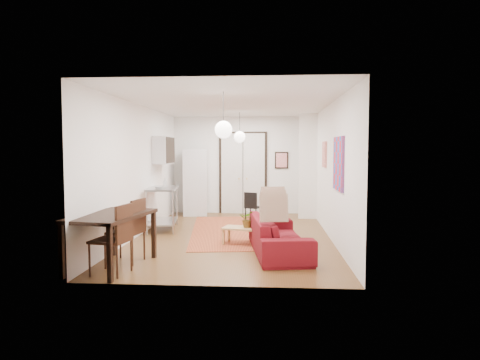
# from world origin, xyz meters

# --- Properties ---
(floor) EXTENTS (7.00, 7.00, 0.00)m
(floor) POSITION_xyz_m (0.00, 0.00, 0.00)
(floor) COLOR brown
(floor) RESTS_ON ground
(ceiling) EXTENTS (4.20, 7.00, 0.02)m
(ceiling) POSITION_xyz_m (0.00, 0.00, 2.90)
(ceiling) COLOR silver
(ceiling) RESTS_ON wall_back
(wall_back) EXTENTS (4.20, 0.02, 2.90)m
(wall_back) POSITION_xyz_m (0.00, 3.50, 1.45)
(wall_back) COLOR white
(wall_back) RESTS_ON floor
(wall_front) EXTENTS (4.20, 0.02, 2.90)m
(wall_front) POSITION_xyz_m (0.00, -3.50, 1.45)
(wall_front) COLOR white
(wall_front) RESTS_ON floor
(wall_left) EXTENTS (0.02, 7.00, 2.90)m
(wall_left) POSITION_xyz_m (-2.10, 0.00, 1.45)
(wall_left) COLOR white
(wall_left) RESTS_ON floor
(wall_right) EXTENTS (0.02, 7.00, 2.90)m
(wall_right) POSITION_xyz_m (2.10, 0.00, 1.45)
(wall_right) COLOR white
(wall_right) RESTS_ON floor
(double_doors) EXTENTS (1.44, 0.06, 2.50)m
(double_doors) POSITION_xyz_m (0.00, 3.46, 1.20)
(double_doors) COLOR white
(double_doors) RESTS_ON wall_back
(stub_partition) EXTENTS (0.50, 0.10, 2.90)m
(stub_partition) POSITION_xyz_m (1.85, 2.55, 1.45)
(stub_partition) COLOR white
(stub_partition) RESTS_ON floor
(wall_cabinet) EXTENTS (0.35, 1.00, 0.70)m
(wall_cabinet) POSITION_xyz_m (-1.92, 1.50, 1.90)
(wall_cabinet) COLOR silver
(wall_cabinet) RESTS_ON wall_left
(painting_popart) EXTENTS (0.05, 1.00, 1.00)m
(painting_popart) POSITION_xyz_m (2.08, -1.25, 1.65)
(painting_popart) COLOR red
(painting_popart) RESTS_ON wall_right
(painting_abstract) EXTENTS (0.05, 0.50, 0.60)m
(painting_abstract) POSITION_xyz_m (2.08, 0.80, 1.80)
(painting_abstract) COLOR #F4E2CB
(painting_abstract) RESTS_ON wall_right
(poster_back) EXTENTS (0.40, 0.03, 0.50)m
(poster_back) POSITION_xyz_m (1.15, 3.47, 1.60)
(poster_back) COLOR red
(poster_back) RESTS_ON wall_back
(print_left) EXTENTS (0.03, 0.44, 0.54)m
(print_left) POSITION_xyz_m (-2.07, 2.00, 1.95)
(print_left) COLOR #A46F44
(print_left) RESTS_ON wall_left
(pendant_back) EXTENTS (0.30, 0.30, 0.80)m
(pendant_back) POSITION_xyz_m (0.00, 2.00, 2.25)
(pendant_back) COLOR silver
(pendant_back) RESTS_ON ceiling
(pendant_front) EXTENTS (0.30, 0.30, 0.80)m
(pendant_front) POSITION_xyz_m (0.00, -2.00, 2.25)
(pendant_front) COLOR silver
(pendant_front) RESTS_ON ceiling
(kilim_rug) EXTENTS (2.07, 4.35, 0.01)m
(kilim_rug) POSITION_xyz_m (-0.22, 0.59, 0.01)
(kilim_rug) COLOR #B3542C
(kilim_rug) RESTS_ON floor
(sofa) EXTENTS (1.21, 2.40, 0.67)m
(sofa) POSITION_xyz_m (0.96, -1.50, 0.34)
(sofa) COLOR maroon
(sofa) RESTS_ON floor
(coffee_table) EXTENTS (0.87, 0.61, 0.35)m
(coffee_table) POSITION_xyz_m (0.26, -0.84, 0.30)
(coffee_table) COLOR tan
(coffee_table) RESTS_ON floor
(potted_plant) EXTENTS (0.36, 0.33, 0.34)m
(potted_plant) POSITION_xyz_m (0.36, -0.84, 0.52)
(potted_plant) COLOR #396F32
(potted_plant) RESTS_ON coffee_table
(kitchen_counter) EXTENTS (0.84, 1.40, 1.01)m
(kitchen_counter) POSITION_xyz_m (-1.75, 0.66, 0.67)
(kitchen_counter) COLOR #AAACAF
(kitchen_counter) RESTS_ON floor
(bowl) EXTENTS (0.29, 0.29, 0.06)m
(bowl) POSITION_xyz_m (-1.75, 0.36, 1.04)
(bowl) COLOR beige
(bowl) RESTS_ON kitchen_counter
(soap_bottle) EXTENTS (0.12, 0.12, 0.21)m
(soap_bottle) POSITION_xyz_m (-1.75, 0.91, 1.12)
(soap_bottle) COLOR #5293B3
(soap_bottle) RESTS_ON kitchen_counter
(fridge) EXTENTS (0.77, 0.77, 1.93)m
(fridge) POSITION_xyz_m (-1.38, 3.04, 0.97)
(fridge) COLOR silver
(fridge) RESTS_ON floor
(dining_table) EXTENTS (1.15, 1.70, 0.87)m
(dining_table) POSITION_xyz_m (-1.75, -2.66, 0.78)
(dining_table) COLOR black
(dining_table) RESTS_ON floor
(dining_chair_near) EXTENTS (0.59, 0.77, 1.08)m
(dining_chair_near) POSITION_xyz_m (-1.64, -2.20, 0.63)
(dining_chair_near) COLOR #372211
(dining_chair_near) RESTS_ON floor
(dining_chair_far) EXTENTS (0.59, 0.77, 1.08)m
(dining_chair_far) POSITION_xyz_m (-1.64, -2.90, 0.63)
(dining_chair_far) COLOR #372211
(dining_chair_far) RESTS_ON floor
(black_side_chair) EXTENTS (0.47, 0.48, 0.79)m
(black_side_chair) POSITION_xyz_m (0.36, 2.04, 0.46)
(black_side_chair) COLOR black
(black_side_chair) RESTS_ON floor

